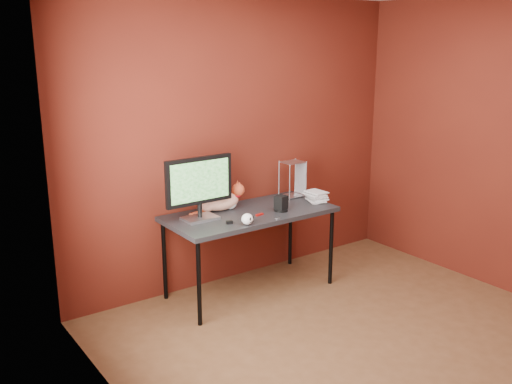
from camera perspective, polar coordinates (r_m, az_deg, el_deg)
room at (r=3.93m, az=12.74°, el=3.44°), size 3.52×3.52×2.61m
desk at (r=5.02m, az=-0.59°, el=-2.53°), size 1.50×0.70×0.75m
monitor at (r=4.73m, az=-5.70°, el=0.70°), size 0.62×0.20×0.53m
cat at (r=5.03m, az=-3.69°, el=-0.88°), size 0.54×0.27×0.25m
skull_mug at (r=4.63m, az=-0.87°, el=-2.72°), size 0.10×0.11×0.09m
speaker at (r=5.01m, az=2.52°, el=-1.20°), size 0.12×0.12×0.14m
book_stack at (r=5.22m, az=5.40°, el=4.32°), size 0.21×0.24×1.00m
wire_rack at (r=5.46m, az=3.67°, el=1.32°), size 0.21×0.18×0.35m
pocket_knife at (r=4.89m, az=0.35°, el=-2.27°), size 0.08×0.03×0.02m
black_gadget at (r=4.68m, az=-2.68°, el=-3.04°), size 0.06×0.05×0.03m
washer at (r=4.82m, az=2.16°, el=-2.61°), size 0.05×0.05×0.00m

